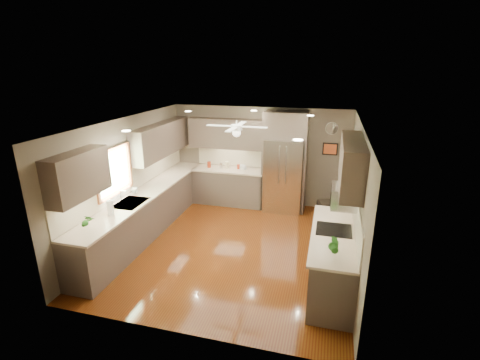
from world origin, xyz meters
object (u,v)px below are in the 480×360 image
at_px(soap_bottle, 135,190).
at_px(stool, 327,211).
at_px(canister_c, 227,165).
at_px(canister_a, 209,165).
at_px(canister_d, 238,167).
at_px(bowl, 243,168).
at_px(microwave, 344,196).
at_px(potted_plant_right, 334,245).
at_px(refrigerator, 284,164).
at_px(paper_towel, 110,208).
at_px(canister_b, 221,166).
at_px(potted_plant_left, 86,221).

bearing_deg(soap_bottle, stool, 24.79).
distance_m(canister_c, soap_bottle, 2.63).
xyz_separation_m(canister_a, canister_d, (0.77, 0.08, -0.02)).
bearing_deg(canister_a, bowl, 3.60).
distance_m(microwave, stool, 2.60).
relative_size(potted_plant_right, microwave, 0.58).
xyz_separation_m(canister_d, stool, (2.28, -0.54, -0.76)).
xyz_separation_m(refrigerator, stool, (1.09, -0.44, -0.95)).
height_order(microwave, stool, microwave).
distance_m(soap_bottle, bowl, 2.86).
bearing_deg(paper_towel, canister_b, 73.14).
distance_m(canister_d, microwave, 3.80).
bearing_deg(canister_b, refrigerator, -1.77).
relative_size(soap_bottle, potted_plant_left, 0.60).
xyz_separation_m(potted_plant_left, bowl, (1.59, 3.96, -0.14)).
relative_size(bowl, stool, 0.42).
bearing_deg(stool, bowl, 166.59).
relative_size(bowl, microwave, 0.38).
distance_m(bowl, microwave, 3.71).
xyz_separation_m(canister_c, soap_bottle, (-1.28, -2.29, 0.01)).
bearing_deg(canister_d, canister_a, -174.20).
bearing_deg(canister_d, bowl, -10.87).
distance_m(canister_c, microwave, 3.98).
bearing_deg(canister_d, refrigerator, -4.83).
xyz_separation_m(canister_b, potted_plant_right, (2.84, -3.72, 0.09)).
bearing_deg(bowl, potted_plant_right, -58.79).
height_order(microwave, paper_towel, microwave).
xyz_separation_m(bowl, refrigerator, (1.07, -0.08, 0.22)).
relative_size(canister_d, paper_towel, 0.40).
xyz_separation_m(potted_plant_right, paper_towel, (-3.84, 0.41, -0.02)).
height_order(bowl, refrigerator, refrigerator).
xyz_separation_m(stool, paper_towel, (-3.73, -2.83, 0.84)).
distance_m(potted_plant_left, paper_towel, 0.62).
bearing_deg(canister_b, microwave, -42.95).
xyz_separation_m(microwave, stool, (-0.24, 2.27, -1.24)).
bearing_deg(canister_b, soap_bottle, -116.57).
bearing_deg(refrigerator, bowl, 175.83).
height_order(canister_c, refrigerator, refrigerator).
bearing_deg(refrigerator, soap_bottle, -141.32).
xyz_separation_m(canister_b, bowl, (0.56, 0.03, -0.04)).
xyz_separation_m(canister_a, refrigerator, (1.96, -0.02, 0.17)).
bearing_deg(bowl, paper_towel, -115.15).
height_order(canister_c, potted_plant_right, potted_plant_right).
bearing_deg(soap_bottle, canister_c, 60.75).
distance_m(canister_b, canister_c, 0.15).
xyz_separation_m(canister_b, microwave, (2.96, -2.76, 0.47)).
height_order(potted_plant_right, microwave, microwave).
bearing_deg(canister_c, potted_plant_right, -54.33).
bearing_deg(canister_c, potted_plant_left, -106.61).
distance_m(canister_d, refrigerator, 1.21).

